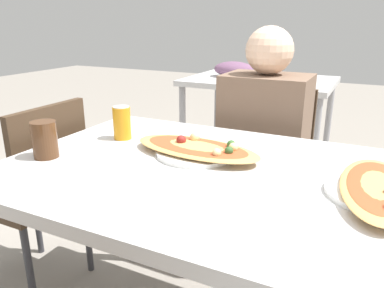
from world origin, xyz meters
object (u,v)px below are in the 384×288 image
Objects in this scene: soda_can at (122,123)px; drink_glass at (45,140)px; dining_table at (193,188)px; pizza_second at (377,189)px; chair_far_seated at (267,163)px; pizza_main at (197,149)px; chair_side_left at (36,187)px; person_seated at (264,132)px.

drink_glass is (-0.10, -0.28, -0.00)m from soda_can.
pizza_second is at bearing 2.00° from dining_table.
chair_far_seated is (0.04, 0.77, -0.17)m from dining_table.
pizza_second reaches higher than dining_table.
chair_far_seated is 0.81m from soda_can.
drink_glass is (-0.43, -0.24, 0.04)m from pizza_main.
chair_side_left is (-0.77, 0.05, -0.17)m from dining_table.
person_seated reaches higher than pizza_main.
pizza_main is at bearing 83.74° from chair_far_seated.
drink_glass is at bearing -110.40° from soda_can.
chair_far_seated is at bearing 57.40° from soda_can.
chair_far_seated is 1.00× the size of chair_side_left.
dining_table is at bearing 86.93° from chair_far_seated.
soda_can reaches higher than dining_table.
dining_table is 0.51m from drink_glass.
chair_far_seated reaches higher than dining_table.
chair_side_left is at bearing -176.09° from pizza_main.
chair_side_left is 0.48m from drink_glass.
dining_table is at bearing 17.12° from drink_glass.
soda_can is at bearing 57.40° from chair_far_seated.
soda_can is at bearing 52.15° from person_seated.
chair_side_left is at bearing 41.50° from chair_far_seated.
person_seated is 0.95m from drink_glass.
chair_side_left is 7.13× the size of drink_glass.
pizza_second is (1.29, -0.03, 0.27)m from chair_side_left.
person_seated is 0.67m from soda_can.
chair_side_left is 6.90× the size of soda_can.
person_seated is (0.81, 0.61, 0.19)m from chair_side_left.
dining_table is at bearing -71.45° from pizza_main.
chair_far_seated is 0.22m from person_seated.
chair_side_left is 1.32m from pizza_second.
dining_table is 2.45× the size of pizza_main.
soda_can reaches higher than chair_side_left.
chair_far_seated reaches higher than pizza_main.
drink_glass is (-0.51, -0.91, 0.31)m from chair_far_seated.
pizza_main is 3.79× the size of soda_can.
dining_table is 9.28× the size of soda_can.
pizza_main is 3.92× the size of drink_glass.
chair_far_seated is at bearing -48.50° from chair_side_left.
person_seated is at bearing 52.15° from soda_can.
soda_can is at bearing 172.50° from pizza_second.
drink_glass is at bearing -162.88° from dining_table.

